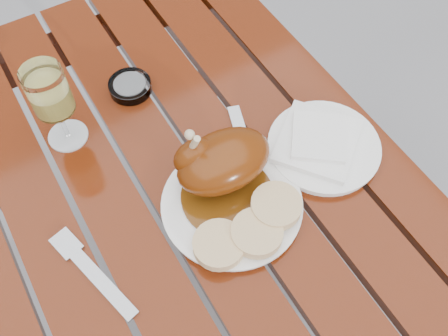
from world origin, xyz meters
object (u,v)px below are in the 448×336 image
Objects in this scene: dinner_plate at (232,205)px; side_plate at (324,147)px; table at (195,274)px; ashtray at (130,86)px; wine_glass at (55,107)px.

dinner_plate is 0.21m from side_plate.
table is 5.72× the size of side_plate.
side_plate is 0.40m from ashtray.
ashtray is at bearing 127.71° from side_plate.
wine_glass reaches higher than dinner_plate.
dinner_plate is (0.06, -0.06, 0.38)m from table.
side_plate is (0.40, -0.27, -0.08)m from wine_glass.
ashtray reaches higher than table.
side_plate is at bearing 4.33° from dinner_plate.
wine_glass reaches higher than ashtray.
dinner_plate is 1.38× the size of wine_glass.
side_plate reaches higher than table.
table is 0.39m from dinner_plate.
table is at bearing -95.47° from ashtray.
ashtray is at bearing 84.53° from table.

